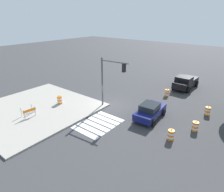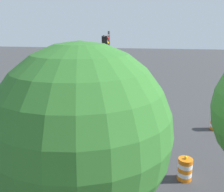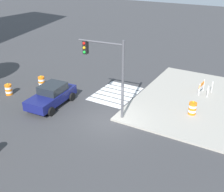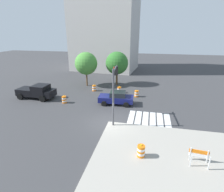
{
  "view_description": "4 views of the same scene",
  "coord_description": "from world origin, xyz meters",
  "px_view_note": "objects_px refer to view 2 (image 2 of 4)",
  "views": [
    {
      "loc": [
        15.95,
        12.89,
        9.68
      ],
      "look_at": [
        1.01,
        1.11,
        1.79
      ],
      "focal_mm": 30.99,
      "sensor_mm": 36.0,
      "label": 1
    },
    {
      "loc": [
        -3.24,
        18.39,
        5.75
      ],
      "look_at": [
        -0.34,
        3.05,
        1.47
      ],
      "focal_mm": 38.88,
      "sensor_mm": 36.0,
      "label": 2
    },
    {
      "loc": [
        -14.56,
        -8.46,
        10.11
      ],
      "look_at": [
        1.71,
        0.86,
        0.99
      ],
      "focal_mm": 44.79,
      "sensor_mm": 36.0,
      "label": 3
    },
    {
      "loc": [
        3.73,
        -15.87,
        8.79
      ],
      "look_at": [
        -0.37,
        3.43,
        1.64
      ],
      "focal_mm": 29.07,
      "sensor_mm": 36.0,
      "label": 4
    }
  ],
  "objects_px": {
    "traffic_barrel_near_corner": "(89,158)",
    "traffic_barrel_median_near": "(215,122)",
    "sports_car": "(103,115)",
    "street_tree_streetside_mid": "(83,132)",
    "traffic_barrel_median_far": "(185,169)",
    "traffic_barrel_on_sidewalk": "(89,82)",
    "traffic_light_pole": "(108,55)",
    "traffic_barrel_crosswalk_end": "(44,141)",
    "construction_barricade": "(52,80)"
  },
  "relations": [
    {
      "from": "street_tree_streetside_mid",
      "to": "traffic_barrel_on_sidewalk",
      "type": "bearing_deg",
      "value": -74.2
    },
    {
      "from": "street_tree_streetside_mid",
      "to": "construction_barricade",
      "type": "bearing_deg",
      "value": -63.47
    },
    {
      "from": "traffic_barrel_median_near",
      "to": "street_tree_streetside_mid",
      "type": "bearing_deg",
      "value": 62.8
    },
    {
      "from": "traffic_barrel_on_sidewalk",
      "to": "traffic_barrel_near_corner",
      "type": "bearing_deg",
      "value": 105.9
    },
    {
      "from": "traffic_barrel_crosswalk_end",
      "to": "traffic_barrel_on_sidewalk",
      "type": "xyz_separation_m",
      "value": [
        1.4,
        -13.02,
        0.15
      ]
    },
    {
      "from": "traffic_barrel_median_near",
      "to": "street_tree_streetside_mid",
      "type": "relative_size",
      "value": 0.18
    },
    {
      "from": "traffic_barrel_on_sidewalk",
      "to": "street_tree_streetside_mid",
      "type": "relative_size",
      "value": 0.18
    },
    {
      "from": "sports_car",
      "to": "construction_barricade",
      "type": "relative_size",
      "value": 3.38
    },
    {
      "from": "sports_car",
      "to": "construction_barricade",
      "type": "height_order",
      "value": "sports_car"
    },
    {
      "from": "sports_car",
      "to": "traffic_barrel_crosswalk_end",
      "type": "height_order",
      "value": "sports_car"
    },
    {
      "from": "traffic_barrel_crosswalk_end",
      "to": "traffic_light_pole",
      "type": "bearing_deg",
      "value": -101.9
    },
    {
      "from": "sports_car",
      "to": "traffic_barrel_crosswalk_end",
      "type": "xyz_separation_m",
      "value": [
        2.27,
        3.17,
        -0.36
      ]
    },
    {
      "from": "traffic_barrel_near_corner",
      "to": "traffic_light_pole",
      "type": "relative_size",
      "value": 0.19
    },
    {
      "from": "traffic_barrel_near_corner",
      "to": "traffic_barrel_on_sidewalk",
      "type": "height_order",
      "value": "traffic_barrel_on_sidewalk"
    },
    {
      "from": "traffic_barrel_crosswalk_end",
      "to": "traffic_light_pole",
      "type": "distance_m",
      "value": 8.64
    },
    {
      "from": "traffic_light_pole",
      "to": "street_tree_streetside_mid",
      "type": "distance_m",
      "value": 13.49
    },
    {
      "from": "traffic_barrel_near_corner",
      "to": "traffic_light_pole",
      "type": "xyz_separation_m",
      "value": [
        1.02,
        -8.94,
        3.46
      ]
    },
    {
      "from": "sports_car",
      "to": "traffic_barrel_median_near",
      "type": "bearing_deg",
      "value": -170.9
    },
    {
      "from": "traffic_barrel_near_corner",
      "to": "traffic_barrel_median_near",
      "type": "distance_m",
      "value": 8.27
    },
    {
      "from": "traffic_barrel_near_corner",
      "to": "traffic_barrel_on_sidewalk",
      "type": "relative_size",
      "value": 1.0
    },
    {
      "from": "traffic_barrel_near_corner",
      "to": "street_tree_streetside_mid",
      "type": "relative_size",
      "value": 0.18
    },
    {
      "from": "traffic_barrel_near_corner",
      "to": "street_tree_streetside_mid",
      "type": "height_order",
      "value": "street_tree_streetside_mid"
    },
    {
      "from": "traffic_barrel_near_corner",
      "to": "traffic_barrel_median_near",
      "type": "height_order",
      "value": "same"
    },
    {
      "from": "sports_car",
      "to": "traffic_barrel_near_corner",
      "type": "distance_m",
      "value": 4.4
    },
    {
      "from": "traffic_barrel_median_near",
      "to": "construction_barricade",
      "type": "bearing_deg",
      "value": -31.23
    },
    {
      "from": "traffic_barrel_median_near",
      "to": "traffic_barrel_median_far",
      "type": "height_order",
      "value": "same"
    },
    {
      "from": "sports_car",
      "to": "street_tree_streetside_mid",
      "type": "bearing_deg",
      "value": 100.3
    },
    {
      "from": "sports_car",
      "to": "traffic_barrel_near_corner",
      "type": "height_order",
      "value": "sports_car"
    },
    {
      "from": "sports_car",
      "to": "traffic_light_pole",
      "type": "distance_m",
      "value": 5.56
    },
    {
      "from": "traffic_barrel_crosswalk_end",
      "to": "traffic_barrel_median_far",
      "type": "xyz_separation_m",
      "value": [
        -6.61,
        1.28,
        0.0
      ]
    },
    {
      "from": "traffic_barrel_median_near",
      "to": "traffic_barrel_median_far",
      "type": "xyz_separation_m",
      "value": [
        2.28,
        5.51,
        0.0
      ]
    },
    {
      "from": "traffic_barrel_on_sidewalk",
      "to": "traffic_light_pole",
      "type": "relative_size",
      "value": 0.19
    },
    {
      "from": "sports_car",
      "to": "traffic_barrel_on_sidewalk",
      "type": "xyz_separation_m",
      "value": [
        3.67,
        -9.85,
        -0.21
      ]
    },
    {
      "from": "traffic_barrel_on_sidewalk",
      "to": "traffic_barrel_crosswalk_end",
      "type": "bearing_deg",
      "value": 96.13
    },
    {
      "from": "traffic_barrel_median_near",
      "to": "street_tree_streetside_mid",
      "type": "xyz_separation_m",
      "value": [
        5.03,
        9.79,
        3.21
      ]
    },
    {
      "from": "street_tree_streetside_mid",
      "to": "traffic_barrel_median_near",
      "type": "bearing_deg",
      "value": -117.2
    },
    {
      "from": "traffic_barrel_crosswalk_end",
      "to": "street_tree_streetside_mid",
      "type": "bearing_deg",
      "value": 124.78
    },
    {
      "from": "traffic_barrel_near_corner",
      "to": "traffic_barrel_crosswalk_end",
      "type": "height_order",
      "value": "same"
    },
    {
      "from": "sports_car",
      "to": "street_tree_streetside_mid",
      "type": "height_order",
      "value": "street_tree_streetside_mid"
    },
    {
      "from": "traffic_barrel_crosswalk_end",
      "to": "traffic_barrel_median_far",
      "type": "height_order",
      "value": "same"
    },
    {
      "from": "traffic_barrel_median_near",
      "to": "traffic_light_pole",
      "type": "bearing_deg",
      "value": -25.88
    },
    {
      "from": "traffic_barrel_on_sidewalk",
      "to": "traffic_light_pole",
      "type": "height_order",
      "value": "traffic_light_pole"
    },
    {
      "from": "traffic_barrel_median_far",
      "to": "traffic_barrel_on_sidewalk",
      "type": "distance_m",
      "value": 16.39
    },
    {
      "from": "traffic_barrel_near_corner",
      "to": "traffic_barrel_median_far",
      "type": "xyz_separation_m",
      "value": [
        -3.95,
        0.09,
        0.0
      ]
    },
    {
      "from": "traffic_barrel_near_corner",
      "to": "traffic_barrel_median_far",
      "type": "height_order",
      "value": "same"
    },
    {
      "from": "traffic_barrel_median_far",
      "to": "traffic_barrel_on_sidewalk",
      "type": "height_order",
      "value": "traffic_barrel_on_sidewalk"
    },
    {
      "from": "traffic_light_pole",
      "to": "street_tree_streetside_mid",
      "type": "bearing_deg",
      "value": 99.5
    },
    {
      "from": "traffic_barrel_median_far",
      "to": "traffic_barrel_on_sidewalk",
      "type": "bearing_deg",
      "value": -60.77
    },
    {
      "from": "traffic_barrel_near_corner",
      "to": "traffic_light_pole",
      "type": "height_order",
      "value": "traffic_light_pole"
    },
    {
      "from": "traffic_barrel_crosswalk_end",
      "to": "traffic_barrel_on_sidewalk",
      "type": "bearing_deg",
      "value": -83.87
    }
  ]
}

